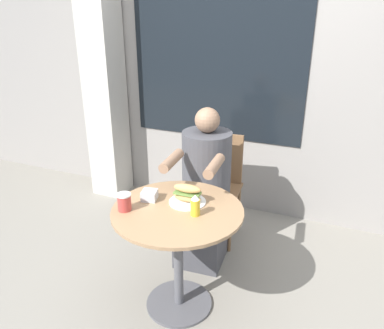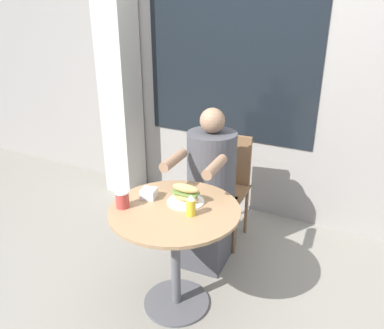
{
  "view_description": "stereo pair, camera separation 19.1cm",
  "coord_description": "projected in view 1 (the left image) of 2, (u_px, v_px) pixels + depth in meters",
  "views": [
    {
      "loc": [
        0.83,
        -1.74,
        1.8
      ],
      "look_at": [
        0.0,
        0.22,
        0.92
      ],
      "focal_mm": 35.0,
      "sensor_mm": 36.0,
      "label": 1
    },
    {
      "loc": [
        1.01,
        -1.66,
        1.8
      ],
      "look_at": [
        0.0,
        0.22,
        0.92
      ],
      "focal_mm": 35.0,
      "sensor_mm": 36.0,
      "label": 2
    }
  ],
  "objects": [
    {
      "name": "drink_cup",
      "position": [
        124.0,
        202.0,
        2.17
      ],
      "size": [
        0.08,
        0.08,
        0.1
      ],
      "color": "#B73D38",
      "rests_on": "cafe_table"
    },
    {
      "name": "lattice_pillar",
      "position": [
        104.0,
        77.0,
        3.57
      ],
      "size": [
        0.31,
        0.31,
        2.4
      ],
      "color": "#B2ADA3",
      "rests_on": "ground_plane"
    },
    {
      "name": "seated_diner",
      "position": [
        205.0,
        196.0,
        2.8
      ],
      "size": [
        0.4,
        0.66,
        1.18
      ],
      "rotation": [
        0.0,
        0.0,
        3.22
      ],
      "color": "#424247",
      "rests_on": "ground_plane"
    },
    {
      "name": "sandwich_on_plate",
      "position": [
        187.0,
        195.0,
        2.26
      ],
      "size": [
        0.23,
        0.23,
        0.12
      ],
      "rotation": [
        0.0,
        0.0,
        0.04
      ],
      "color": "white",
      "rests_on": "cafe_table"
    },
    {
      "name": "storefront_wall",
      "position": [
        249.0,
        60.0,
        3.19
      ],
      "size": [
        8.0,
        0.09,
        2.8
      ],
      "color": "gray",
      "rests_on": "ground_plane"
    },
    {
      "name": "cafe_table",
      "position": [
        178.0,
        236.0,
        2.27
      ],
      "size": [
        0.78,
        0.78,
        0.72
      ],
      "color": "#997551",
      "rests_on": "ground_plane"
    },
    {
      "name": "condiment_bottle",
      "position": [
        195.0,
        205.0,
        2.11
      ],
      "size": [
        0.05,
        0.05,
        0.13
      ],
      "color": "gold",
      "rests_on": "cafe_table"
    },
    {
      "name": "napkin_box",
      "position": [
        149.0,
        195.0,
        2.3
      ],
      "size": [
        0.11,
        0.11,
        0.06
      ],
      "rotation": [
        0.0,
        0.0,
        0.23
      ],
      "color": "silver",
      "rests_on": "cafe_table"
    },
    {
      "name": "ground_plane",
      "position": [
        179.0,
        304.0,
        2.48
      ],
      "size": [
        8.0,
        8.0,
        0.0
      ],
      "primitive_type": "plane",
      "color": "gray"
    },
    {
      "name": "diner_chair",
      "position": [
        219.0,
        177.0,
        3.09
      ],
      "size": [
        0.41,
        0.41,
        0.87
      ],
      "rotation": [
        0.0,
        0.0,
        3.22
      ],
      "color": "brown",
      "rests_on": "ground_plane"
    }
  ]
}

